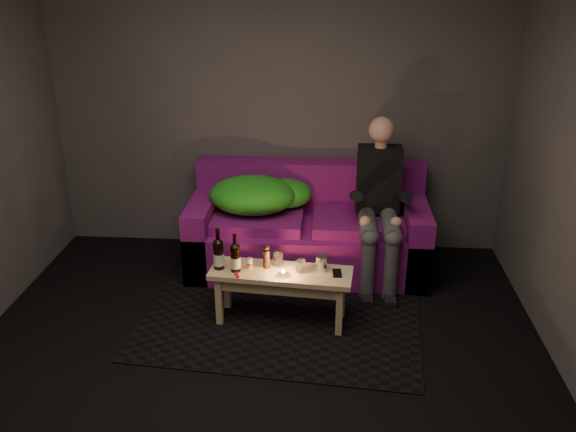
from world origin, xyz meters
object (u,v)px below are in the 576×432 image
at_px(beer_bottle_b, 235,258).
at_px(person, 379,200).
at_px(sofa, 308,232).
at_px(beer_bottle_a, 219,254).
at_px(coffee_table, 281,280).
at_px(steel_cup, 321,263).

bearing_deg(beer_bottle_b, person, 36.70).
xyz_separation_m(sofa, beer_bottle_a, (-0.61, -0.93, 0.22)).
xyz_separation_m(sofa, beer_bottle_b, (-0.48, -0.96, 0.22)).
height_order(person, coffee_table, person).
xyz_separation_m(person, beer_bottle_a, (-1.19, -0.76, -0.16)).
bearing_deg(coffee_table, person, 46.20).
xyz_separation_m(person, coffee_table, (-0.74, -0.77, -0.35)).
xyz_separation_m(sofa, coffee_table, (-0.16, -0.94, 0.03)).
xyz_separation_m(sofa, steel_cup, (0.13, -0.91, 0.17)).
bearing_deg(beer_bottle_b, sofa, 63.17).
height_order(person, beer_bottle_b, person).
bearing_deg(person, beer_bottle_a, -147.43).
bearing_deg(sofa, beer_bottle_a, -123.44).
height_order(person, beer_bottle_a, person).
distance_m(coffee_table, beer_bottle_b, 0.37).
xyz_separation_m(coffee_table, beer_bottle_a, (-0.45, 0.01, 0.19)).
distance_m(person, beer_bottle_a, 1.42).
distance_m(sofa, steel_cup, 0.93).
distance_m(beer_bottle_a, beer_bottle_b, 0.13).
distance_m(beer_bottle_b, steel_cup, 0.62).
relative_size(person, steel_cup, 11.66).
bearing_deg(steel_cup, beer_bottle_a, -178.47).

